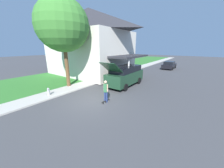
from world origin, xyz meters
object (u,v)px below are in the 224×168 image
(suv_parked, at_px, (125,75))
(car_down_street, at_px, (169,65))
(lawn_tree_near, at_px, (63,25))
(skateboarder, at_px, (106,90))
(skateboard, at_px, (106,101))
(fire_hydrant, at_px, (49,92))

(suv_parked, bearing_deg, car_down_street, 84.80)
(lawn_tree_near, height_order, skateboarder, lawn_tree_near)
(skateboarder, bearing_deg, skateboard, -60.22)
(lawn_tree_near, bearing_deg, skateboard, -7.16)
(skateboarder, height_order, skateboard, skateboarder)
(skateboard, bearing_deg, car_down_street, 89.09)
(fire_hydrant, bearing_deg, lawn_tree_near, 109.30)
(lawn_tree_near, bearing_deg, car_down_street, 72.14)
(lawn_tree_near, bearing_deg, suv_parked, 40.30)
(skateboarder, relative_size, fire_hydrant, 2.59)
(suv_parked, bearing_deg, skateboarder, -77.75)
(skateboarder, distance_m, skateboard, 0.83)
(skateboarder, height_order, fire_hydrant, skateboarder)
(car_down_street, relative_size, fire_hydrant, 6.60)
(lawn_tree_near, height_order, skateboard, lawn_tree_near)
(lawn_tree_near, xyz_separation_m, car_down_street, (5.74, 17.81, -5.12))
(skateboarder, bearing_deg, lawn_tree_near, 173.14)
(lawn_tree_near, distance_m, skateboard, 7.92)
(fire_hydrant, bearing_deg, car_down_street, 76.63)
(car_down_street, bearing_deg, skateboard, -90.91)
(skateboarder, bearing_deg, car_down_street, 89.03)
(fire_hydrant, bearing_deg, suv_parked, 60.69)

